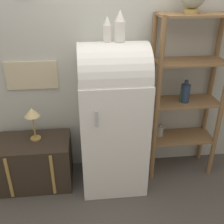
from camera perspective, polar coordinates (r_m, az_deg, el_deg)
The scene contains 8 objects.
ground_plane at distance 2.93m, azimuth 0.72°, elevation -17.14°, with size 12.00×12.00×0.00m, color #4C4742.
wall_back at distance 2.77m, azimuth -0.67°, elevation 12.55°, with size 7.00×0.09×2.70m.
refrigerator at distance 2.64m, azimuth 0.21°, elevation -0.78°, with size 0.65×0.66×1.54m.
suitcase_trunk at distance 3.01m, azimuth -16.47°, elevation -10.41°, with size 0.78×0.48×0.53m.
shelf_unit at distance 2.86m, azimuth 15.67°, elevation 4.11°, with size 0.74×0.35×1.76m.
vase_left at distance 2.39m, azimuth -1.05°, elevation 17.44°, with size 0.07×0.07×0.22m.
vase_center at distance 2.39m, azimuth 1.73°, elevation 18.02°, with size 0.10×0.10×0.27m.
desk_lamp at distance 2.76m, azimuth -17.00°, elevation -0.56°, with size 0.16×0.16×0.36m.
Camera 1 is at (-0.26, -2.10, 2.03)m, focal length 42.00 mm.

